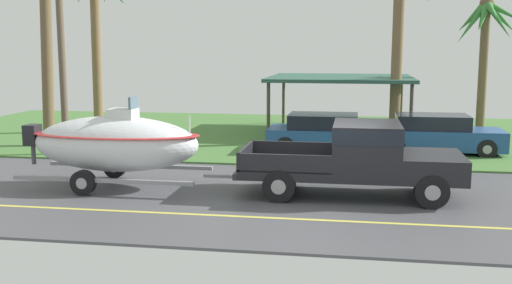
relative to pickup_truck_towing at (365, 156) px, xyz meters
The scene contains 11 objects.
ground 7.97m from the pickup_truck_towing, 97.03° to the left, with size 36.00×22.00×0.11m.
pickup_truck_towing is the anchor object (origin of this frame).
boat_on_trailer 6.60m from the pickup_truck_towing, behind, with size 5.89×2.30×2.45m.
parked_sedan_near 6.36m from the pickup_truck_towing, 100.98° to the left, with size 4.31×1.91×1.38m.
parked_sedan_far 7.15m from the pickup_truck_towing, 68.78° to the left, with size 4.41×1.81×1.38m.
carport_awning 11.27m from the pickup_truck_towing, 94.61° to the left, with size 6.03×5.69×2.47m.
palm_tree_near_left 15.58m from the pickup_truck_towing, 139.43° to the left, with size 3.47×3.59×7.31m.
palm_tree_near_right 13.11m from the pickup_truck_towing, 66.55° to the left, with size 3.17×2.83×5.80m.
palm_tree_mid 13.74m from the pickup_truck_towing, 152.90° to the left, with size 3.29×2.79×7.06m.
palm_tree_far_left 10.12m from the pickup_truck_towing, 81.42° to the left, with size 3.16×3.12×7.18m.
utility_pole 11.34m from the pickup_truck_towing, 157.32° to the left, with size 0.24×1.80×7.31m.
Camera 1 is at (0.66, -14.59, 3.74)m, focal length 42.40 mm.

